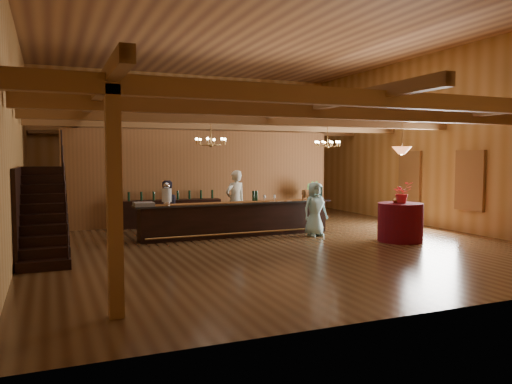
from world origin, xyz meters
name	(u,v)px	position (x,y,z in m)	size (l,w,h in m)	color
floor	(260,238)	(0.00, 0.00, 0.00)	(14.00, 14.00, 0.00)	#412814
ceiling	(260,35)	(0.00, 0.00, 5.50)	(14.00, 14.00, 0.00)	#AF7947
wall_back	(191,144)	(0.00, 7.00, 2.75)	(12.00, 0.10, 5.50)	#B58649
wall_front	(452,120)	(0.00, -7.00, 2.75)	(12.00, 0.10, 5.50)	#B58649
wall_left	(15,134)	(-6.00, 0.00, 2.75)	(0.10, 14.00, 5.50)	#B58649
wall_right	(433,141)	(6.00, 0.00, 2.75)	(0.10, 14.00, 5.50)	#B58649
beam_grid	(252,121)	(0.00, 0.51, 3.24)	(11.90, 13.90, 0.39)	brown
support_posts	(267,181)	(0.00, -0.50, 1.60)	(9.20, 10.20, 3.20)	brown
partition_wall	(205,177)	(-0.50, 3.50, 1.55)	(9.00, 0.18, 3.10)	brown
window_right_front	(470,180)	(5.95, -1.60, 1.55)	(0.12, 1.05, 1.75)	white
window_right_back	(410,177)	(5.95, 1.00, 1.55)	(0.12, 1.05, 1.75)	white
staircase	(43,213)	(-5.45, -0.74, 1.00)	(1.00, 2.80, 2.00)	black
backroom_boxes	(195,203)	(-0.29, 5.50, 0.53)	(4.10, 0.60, 1.10)	black
tasting_bar	(237,219)	(-0.46, 0.58, 0.49)	(5.75, 0.83, 0.97)	black
beverage_dispenser	(167,194)	(-2.43, 0.59, 1.24)	(0.26, 0.26, 0.60)	silver
glass_rack_tray	(144,204)	(-3.06, 0.49, 1.01)	(0.50, 0.50, 0.10)	gray
raffle_drum	(308,194)	(1.80, 0.57, 1.13)	(0.34, 0.24, 0.30)	#9D672F
bar_bottle_0	(253,196)	(0.11, 0.70, 1.11)	(0.07, 0.07, 0.30)	black
bar_bottle_1	(255,196)	(0.17, 0.70, 1.11)	(0.07, 0.07, 0.30)	black
bar_bottle_2	(257,196)	(0.20, 0.70, 1.11)	(0.07, 0.07, 0.30)	black
backbar_shelf	(172,213)	(-1.71, 3.14, 0.43)	(3.09, 0.48, 0.87)	black
round_table	(400,222)	(3.24, -1.91, 0.51)	(1.17, 1.17, 1.01)	#420A17
chandelier_left	(211,141)	(-1.43, -0.15, 2.63)	(0.80, 0.80, 0.72)	#AA7F43
chandelier_right	(327,144)	(3.05, 1.55, 2.66)	(0.80, 0.80, 0.69)	#AA7F43
pendant_lamp	(402,150)	(3.24, -1.91, 2.40)	(0.52, 0.52, 0.90)	#AA7F43
bartender	(235,201)	(-0.17, 1.45, 0.92)	(0.67, 0.44, 1.83)	white
staff_second	(166,208)	(-2.30, 1.32, 0.79)	(0.76, 0.60, 1.57)	#201E2C
guest	(315,209)	(1.59, -0.26, 0.76)	(0.75, 0.49, 1.53)	#9EDEE3
floor_plant	(308,201)	(3.05, 2.84, 0.70)	(0.77, 0.62, 1.40)	#417930
table_flowers	(402,193)	(3.27, -1.92, 1.29)	(0.50, 0.44, 0.56)	red
table_vase	(396,198)	(3.13, -1.83, 1.15)	(0.14, 0.14, 0.27)	#AA7F43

